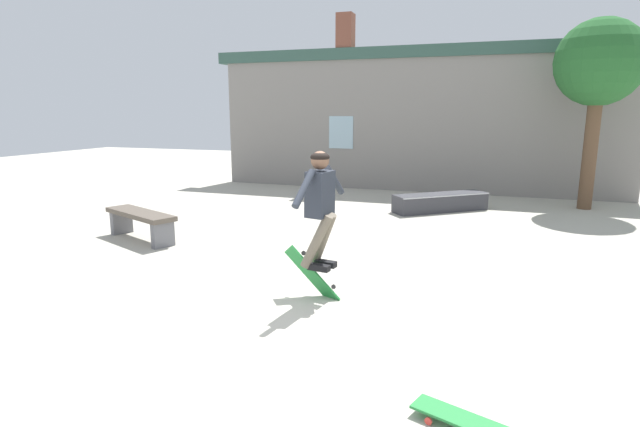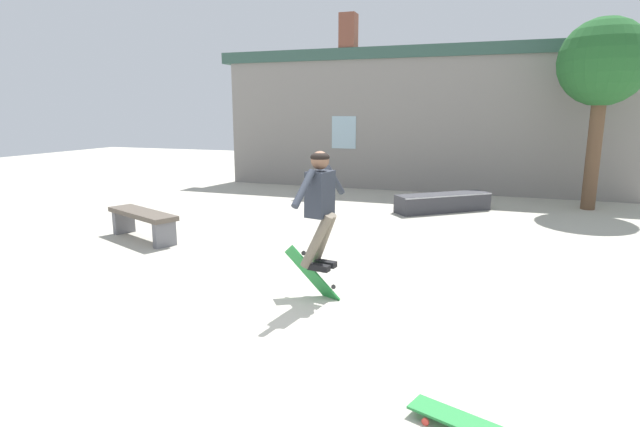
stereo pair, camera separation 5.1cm
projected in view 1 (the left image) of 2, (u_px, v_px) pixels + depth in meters
The scene contains 8 objects.
ground_plane at pixel (268, 322), 5.25m from camera, with size 40.00×40.00×0.00m, color #B2AD9E.
building_backdrop at pixel (412, 117), 13.49m from camera, with size 11.53×0.52×4.77m.
tree_right at pixel (599, 65), 10.64m from camera, with size 1.85×1.85×4.11m.
park_bench at pixel (140, 219), 8.50m from camera, with size 1.67×1.03×0.49m.
skate_ledge at pixel (440, 202), 10.98m from camera, with size 2.00×1.78×0.39m.
skater at pixel (320, 200), 5.69m from camera, with size 0.41×1.16×1.37m.
skateboard_flipping at pixel (312, 275), 5.91m from camera, with size 0.73×0.22×0.75m.
skateboard_resting at pixel (470, 422), 3.44m from camera, with size 0.85×0.47×0.08m.
Camera 1 is at (2.12, -4.46, 2.18)m, focal length 28.00 mm.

